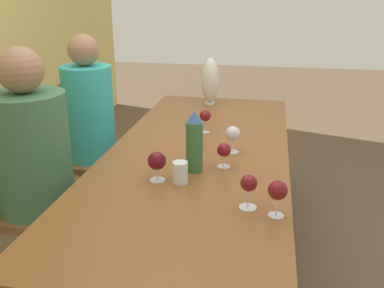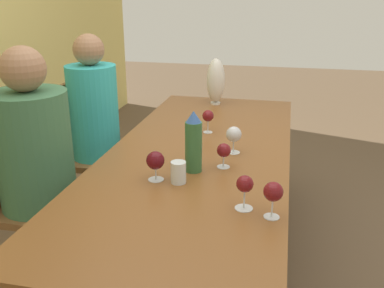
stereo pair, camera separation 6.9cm
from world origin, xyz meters
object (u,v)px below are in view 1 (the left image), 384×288
object	(u,v)px
wine_glass_4	(278,191)
wine_glass_5	(249,184)
chair_near	(25,198)
chair_far	(82,150)
vase	(210,81)
wine_glass_2	(233,134)
person_far	(92,126)
wine_glass_3	(157,161)
water_bottle	(194,142)
wine_glass_0	(205,116)
person_near	(37,168)
water_tumbler	(180,172)
wine_glass_1	(224,151)

from	to	relation	value
wine_glass_4	wine_glass_5	world-z (taller)	wine_glass_4
chair_near	chair_far	xyz separation A→B (m)	(0.71, 0.00, 0.00)
vase	wine_glass_2	distance (m)	1.01
wine_glass_5	wine_glass_2	bearing A→B (deg)	11.30
chair_near	person_far	bearing A→B (deg)	-6.90
wine_glass_3	wine_glass_4	xyz separation A→B (m)	(-0.23, -0.53, 0.01)
water_bottle	chair_near	world-z (taller)	water_bottle
water_bottle	wine_glass_0	size ratio (longest dim) A/B	2.13
wine_glass_0	person_near	size ratio (longest dim) A/B	0.11
wine_glass_3	wine_glass_2	bearing A→B (deg)	-35.71
person_far	water_bottle	bearing A→B (deg)	-129.93
vase	wine_glass_4	distance (m)	1.69
water_tumbler	chair_far	bearing A→B (deg)	46.24
wine_glass_5	wine_glass_4	bearing A→B (deg)	-112.04
vase	wine_glass_5	xyz separation A→B (m)	(-1.57, -0.38, -0.07)
water_tumbler	wine_glass_1	world-z (taller)	wine_glass_1
water_tumbler	wine_glass_5	xyz separation A→B (m)	(-0.18, -0.31, 0.05)
water_bottle	vase	size ratio (longest dim) A/B	0.86
wine_glass_5	chair_near	xyz separation A→B (m)	(0.29, 1.17, -0.32)
water_tumbler	wine_glass_1	bearing A→B (deg)	-37.94
person_far	chair_near	bearing A→B (deg)	173.10
wine_glass_4	vase	bearing A→B (deg)	16.87
wine_glass_1	chair_near	size ratio (longest dim) A/B	0.13
wine_glass_1	person_near	distance (m)	0.95
chair_far	person_far	distance (m)	0.20
wine_glass_3	chair_far	distance (m)	1.15
wine_glass_5	water_tumbler	bearing A→B (deg)	60.30
wine_glass_2	person_far	distance (m)	1.05
person_near	water_tumbler	bearing A→B (deg)	-98.32
chair_far	vase	bearing A→B (deg)	-53.87
water_bottle	water_tumbler	size ratio (longest dim) A/B	2.97
water_bottle	wine_glass_0	distance (m)	0.58
vase	water_tumbler	bearing A→B (deg)	-177.16
wine_glass_2	person_near	world-z (taller)	person_near
water_tumbler	chair_far	xyz separation A→B (m)	(0.82, 0.86, -0.26)
vase	chair_near	world-z (taller)	vase
water_tumbler	vase	xyz separation A→B (m)	(1.40, 0.07, 0.13)
wine_glass_0	wine_glass_4	distance (m)	1.04
wine_glass_1	chair_near	bearing A→B (deg)	95.86
water_bottle	wine_glass_5	distance (m)	0.42
wine_glass_5	wine_glass_1	bearing A→B (deg)	19.67
water_bottle	chair_far	world-z (taller)	water_bottle
vase	chair_far	bearing A→B (deg)	126.13
water_tumbler	chair_far	world-z (taller)	chair_far
wine_glass_3	person_near	world-z (taller)	person_near
water_tumbler	wine_glass_5	distance (m)	0.36
vase	person_far	xyz separation A→B (m)	(-0.58, 0.70, -0.21)
person_near	chair_far	bearing A→B (deg)	7.10
wine_glass_1	wine_glass_4	distance (m)	0.51
water_tumbler	wine_glass_2	xyz separation A→B (m)	(0.42, -0.19, 0.05)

